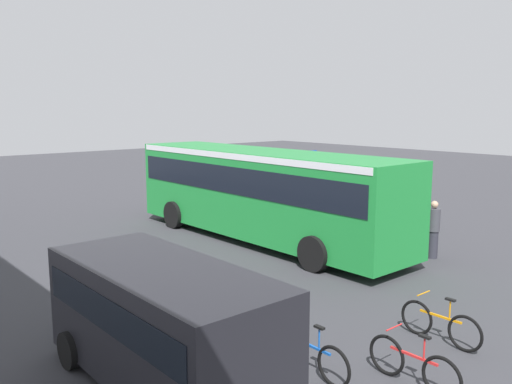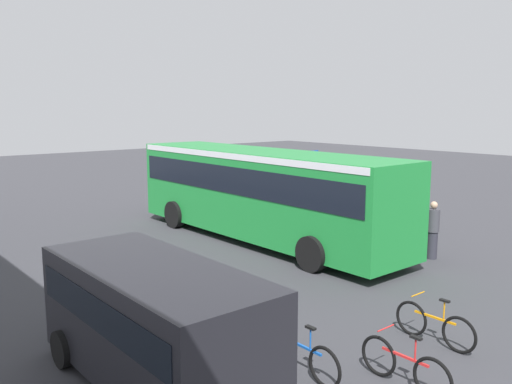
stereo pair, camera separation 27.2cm
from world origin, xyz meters
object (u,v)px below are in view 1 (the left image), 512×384
Objects in this scene: bicycle_blue at (311,355)px; pedestrian at (433,230)px; city_bus at (262,187)px; bicycle_orange at (440,325)px; bicycle_red at (413,365)px; parked_van at (163,317)px; traffic_sign at (311,172)px.

pedestrian is at bearing -72.37° from bicycle_blue.
pedestrian is (-5.13, -2.54, -1.00)m from city_bus.
bicycle_red is (-0.60, 1.87, 0.00)m from bicycle_orange.
traffic_sign is at bearing -56.09° from parked_van.
pedestrian is at bearing -153.71° from city_bus.
parked_van is 2.71× the size of bicycle_blue.
city_bus is at bearing -18.23° from bicycle_orange.
bicycle_blue is at bearing 143.67° from city_bus.
city_bus is 6.52× the size of bicycle_red.
parked_van reaches higher than bicycle_blue.
pedestrian is at bearing -83.30° from parked_van.
pedestrian is (3.38, -5.34, 0.51)m from bicycle_orange.
bicycle_red is at bearing 152.83° from city_bus.
bicycle_orange and bicycle_blue have the same top height.
city_bus is at bearing -50.80° from parked_van.
pedestrian is at bearing 163.87° from traffic_sign.
city_bus is at bearing 26.29° from pedestrian.
traffic_sign is at bearing -66.77° from city_bus.
parked_van is 2.68× the size of pedestrian.
pedestrian is 7.46m from traffic_sign.
bicycle_orange is 1.97m from bicycle_red.
parked_van reaches higher than bicycle_red.
parked_van is 10.39m from pedestrian.
bicycle_orange is 0.99× the size of pedestrian.
traffic_sign is at bearing -35.19° from bicycle_orange.
bicycle_orange is at bearing 122.35° from pedestrian.
parked_van is 5.49m from bicycle_orange.
bicycle_blue is (-1.41, -2.08, -0.81)m from parked_van.
pedestrian is at bearing -57.65° from bicycle_orange.
pedestrian is (1.21, -10.32, -0.30)m from parked_van.
bicycle_orange is 6.34m from pedestrian.
bicycle_blue is (1.37, 1.02, 0.00)m from bicycle_red.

